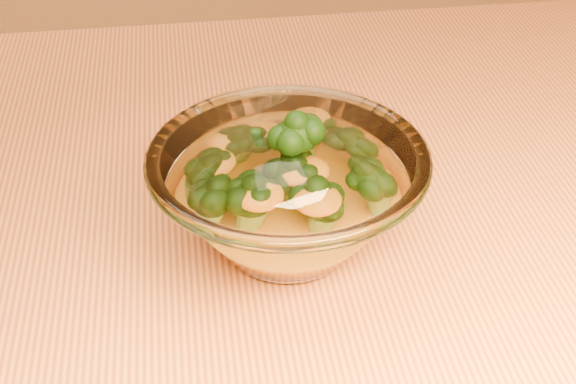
{
  "coord_description": "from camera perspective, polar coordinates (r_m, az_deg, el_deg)",
  "views": [
    {
      "loc": [
        -0.1,
        -0.46,
        1.13
      ],
      "look_at": [
        -0.03,
        -0.01,
        0.8
      ],
      "focal_mm": 50.0,
      "sensor_mm": 36.0,
      "label": 1
    }
  ],
  "objects": [
    {
      "name": "table",
      "position": [
        0.67,
        2.66,
        -9.69
      ],
      "size": [
        1.2,
        0.8,
        0.75
      ],
      "color": "#C4753B",
      "rests_on": "ground"
    },
    {
      "name": "glass_bowl",
      "position": [
        0.57,
        0.0,
        -0.35
      ],
      "size": [
        0.2,
        0.2,
        0.09
      ],
      "color": "white",
      "rests_on": "table"
    },
    {
      "name": "cheese_sauce",
      "position": [
        0.58,
        0.0,
        -1.82
      ],
      "size": [
        0.11,
        0.11,
        0.03
      ],
      "primitive_type": "ellipsoid",
      "color": "orange",
      "rests_on": "glass_bowl"
    },
    {
      "name": "broccoli_heap",
      "position": [
        0.57,
        -0.24,
        1.3
      ],
      "size": [
        0.13,
        0.12,
        0.07
      ],
      "color": "black",
      "rests_on": "cheese_sauce"
    }
  ]
}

